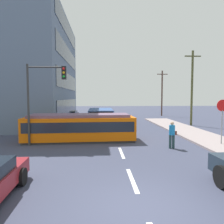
{
  "coord_description": "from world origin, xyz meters",
  "views": [
    {
      "loc": [
        -1.24,
        -5.91,
        3.18
      ],
      "look_at": [
        -0.41,
        8.23,
        2.19
      ],
      "focal_mm": 34.16,
      "sensor_mm": 36.0,
      "label": 1
    }
  ],
  "objects": [
    {
      "name": "pedestrian_crossing",
      "position": [
        3.24,
        6.88,
        0.94
      ],
      "size": [
        0.51,
        0.36,
        1.67
      ],
      "color": "#243D3E",
      "rests_on": "ground"
    },
    {
      "name": "lane_stripe_3",
      "position": [
        0.0,
        15.6,
        0.01
      ],
      "size": [
        0.16,
        2.4,
        0.01
      ],
      "primitive_type": "cube",
      "color": "silver",
      "rests_on": "ground"
    },
    {
      "name": "streetcar_tram",
      "position": [
        -2.67,
        9.6,
        1.01
      ],
      "size": [
        7.95,
        2.85,
        1.95
      ],
      "color": "#E86108",
      "rests_on": "ground"
    },
    {
      "name": "utility_pole_far",
      "position": [
        9.36,
        29.78,
        4.0
      ],
      "size": [
        1.8,
        0.24,
        7.65
      ],
      "color": "brown",
      "rests_on": "ground"
    },
    {
      "name": "parked_sedan_far",
      "position": [
        -5.22,
        19.83,
        0.62
      ],
      "size": [
        2.04,
        4.18,
        1.19
      ],
      "color": "#1F4699",
      "rests_on": "ground"
    },
    {
      "name": "traffic_light_mast",
      "position": [
        -4.89,
        8.13,
        3.68
      ],
      "size": [
        2.52,
        0.33,
        5.3
      ],
      "color": "#333333",
      "rests_on": "ground"
    },
    {
      "name": "lane_stripe_2",
      "position": [
        0.0,
        6.0,
        0.01
      ],
      "size": [
        0.16,
        2.4,
        0.01
      ],
      "primitive_type": "cube",
      "color": "silver",
      "rests_on": "ground"
    },
    {
      "name": "parked_sedan_mid",
      "position": [
        -5.48,
        13.56,
        0.62
      ],
      "size": [
        2.13,
        4.53,
        1.19
      ],
      "color": "silver",
      "rests_on": "ground"
    },
    {
      "name": "stop_sign",
      "position": [
        6.71,
        7.4,
        2.19
      ],
      "size": [
        0.76,
        0.07,
        2.88
      ],
      "color": "gray",
      "rests_on": "sidewalk_curb_right"
    },
    {
      "name": "ground_plane",
      "position": [
        0.0,
        10.0,
        0.0
      ],
      "size": [
        120.0,
        120.0,
        0.0
      ],
      "primitive_type": "plane",
      "color": "#383C52"
    },
    {
      "name": "utility_pole_mid",
      "position": [
        9.06,
        17.36,
        4.33
      ],
      "size": [
        1.8,
        0.24,
        8.29
      ],
      "color": "#4E502B",
      "rests_on": "ground"
    },
    {
      "name": "lane_stripe_4",
      "position": [
        0.0,
        21.6,
        0.01
      ],
      "size": [
        0.16,
        2.4,
        0.01
      ],
      "primitive_type": "cube",
      "color": "silver",
      "rests_on": "ground"
    },
    {
      "name": "lane_stripe_1",
      "position": [
        0.0,
        2.0,
        0.01
      ],
      "size": [
        0.16,
        2.4,
        0.01
      ],
      "primitive_type": "cube",
      "color": "silver",
      "rests_on": "ground"
    },
    {
      "name": "city_bus",
      "position": [
        -1.12,
        17.1,
        1.08
      ],
      "size": [
        2.57,
        5.77,
        1.89
      ],
      "color": "#33518B",
      "rests_on": "ground"
    },
    {
      "name": "parked_sedan_furthest",
      "position": [
        -5.5,
        25.6,
        0.63
      ],
      "size": [
        2.14,
        4.58,
        1.19
      ],
      "color": "black",
      "rests_on": "ground"
    },
    {
      "name": "corner_building",
      "position": [
        -13.11,
        20.93,
        6.4
      ],
      "size": [
        16.02,
        17.4,
        12.8
      ],
      "color": "slate",
      "rests_on": "ground"
    }
  ]
}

